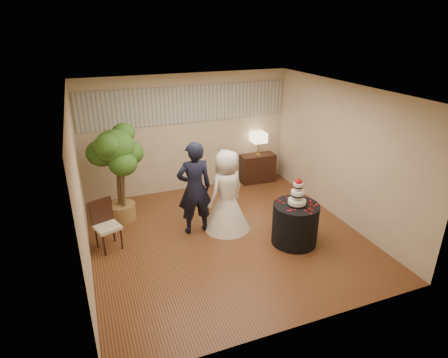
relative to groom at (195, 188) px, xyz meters
name	(u,v)px	position (x,y,z in m)	size (l,w,h in m)	color
floor	(227,237)	(0.49, -0.44, -0.93)	(5.00, 5.00, 0.00)	brown
ceiling	(227,91)	(0.49, -0.44, 1.87)	(5.00, 5.00, 0.00)	white
wall_back	(188,134)	(0.49, 2.06, 0.47)	(5.00, 0.06, 2.80)	beige
wall_front	(302,240)	(0.49, -2.94, 0.47)	(5.00, 0.06, 2.80)	beige
wall_left	(79,191)	(-2.01, -0.44, 0.47)	(0.06, 5.00, 2.80)	beige
wall_right	(342,154)	(2.99, -0.44, 0.47)	(0.06, 5.00, 2.80)	beige
mural_border	(187,105)	(0.49, 2.04, 1.17)	(4.90, 0.02, 0.85)	#A7A59A
groom	(195,188)	(0.00, 0.00, 0.00)	(0.68, 0.44, 1.86)	black
bride	(227,191)	(0.62, -0.11, -0.10)	(0.92, 0.92, 1.65)	white
cake_table	(295,224)	(1.61, -1.06, -0.54)	(0.85, 0.85, 0.79)	black
wedding_cake	(298,192)	(1.61, -1.06, 0.12)	(0.33, 0.33, 0.52)	white
console	(257,168)	(2.23, 1.82, -0.56)	(0.88, 0.39, 0.73)	black
table_lamp	(258,144)	(2.23, 1.82, 0.09)	(0.35, 0.35, 0.58)	beige
ficus_tree	(118,174)	(-1.30, 1.01, 0.09)	(0.98, 0.98, 2.05)	#315E1D
side_chair	(107,226)	(-1.66, -0.01, -0.46)	(0.43, 0.45, 0.94)	black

